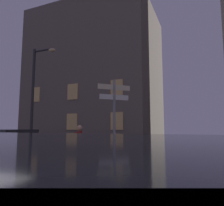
% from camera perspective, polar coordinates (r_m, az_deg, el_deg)
% --- Properties ---
extents(sidewalk_kerb, '(40.00, 2.58, 0.14)m').
position_cam_1_polar(sidewalk_kerb, '(10.73, -3.29, -14.36)').
color(sidewalk_kerb, '#9E9991').
rests_on(sidewalk_kerb, ground_plane).
extents(signpost, '(1.15, 1.15, 3.59)m').
position_cam_1_polar(signpost, '(9.80, 0.60, -2.02)').
color(signpost, gray).
rests_on(signpost, sidewalk_kerb).
extents(street_lamp, '(1.57, 0.28, 5.94)m').
position_cam_1_polar(street_lamp, '(12.91, -19.61, 3.26)').
color(street_lamp, '#2D2D30').
rests_on(street_lamp, sidewalk_kerb).
extents(car_near_right, '(3.98, 2.09, 1.44)m').
position_cam_1_polar(car_near_right, '(9.96, -26.72, -10.24)').
color(car_near_right, maroon).
rests_on(car_near_right, ground_plane).
extents(cyclist, '(1.82, 0.33, 1.61)m').
position_cam_1_polar(cyclist, '(8.44, -8.95, -11.71)').
color(cyclist, black).
rests_on(cyclist, ground_plane).
extents(building_left_block, '(10.77, 8.12, 12.03)m').
position_cam_1_polar(building_left_block, '(20.29, -3.93, 6.10)').
color(building_left_block, '#6B6056').
rests_on(building_left_block, ground_plane).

